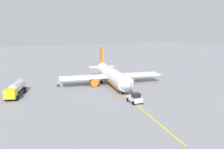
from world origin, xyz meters
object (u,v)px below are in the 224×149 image
fuel_tanker (16,89)px  airplane (112,75)px  refueling_worker (58,84)px  safety_cone_nose (118,96)px  pushback_tug (135,98)px  safety_cone_wingtip (149,94)px

fuel_tanker → airplane: bearing=89.3°
refueling_worker → safety_cone_nose: refueling_worker is taller
airplane → fuel_tanker: 25.12m
refueling_worker → airplane: bearing=72.8°
fuel_tanker → pushback_tug: size_ratio=2.84×
airplane → safety_cone_nose: size_ratio=41.59×
fuel_tanker → safety_cone_nose: fuel_tanker is taller
refueling_worker → safety_cone_nose: bearing=30.2°
pushback_tug → refueling_worker: size_ratio=2.20×
refueling_worker → safety_cone_nose: size_ratio=2.32×
airplane → fuel_tanker: (-0.30, -25.10, -0.98)m
airplane → refueling_worker: (-4.41, -14.25, -1.88)m
pushback_tug → safety_cone_nose: (-5.03, -1.33, -0.64)m
refueling_worker → safety_cone_wingtip: 24.99m
refueling_worker → fuel_tanker: bearing=-69.2°
safety_cone_nose → safety_cone_wingtip: size_ratio=1.12×
safety_cone_wingtip → fuel_tanker: bearing=-116.4°
fuel_tanker → refueling_worker: 11.64m
airplane → fuel_tanker: airplane is taller
fuel_tanker → refueling_worker: fuel_tanker is taller
pushback_tug → airplane: bearing=168.9°
safety_cone_nose → airplane: bearing=158.8°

